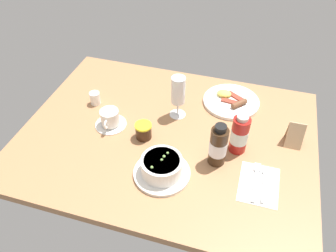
{
  "coord_description": "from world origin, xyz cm",
  "views": [
    {
      "loc": [
        26.53,
        -87.81,
        88.56
      ],
      "look_at": [
        1.23,
        -3.03,
        6.92
      ],
      "focal_mm": 35.8,
      "sensor_mm": 36.0,
      "label": 1
    }
  ],
  "objects_px": {
    "porridge_bowl": "(162,167)",
    "cutlery_setting": "(259,183)",
    "wine_glass": "(178,92)",
    "coffee_cup": "(110,119)",
    "creamer_jug": "(95,98)",
    "sauce_bottle_red": "(239,135)",
    "menu_card": "(295,133)",
    "sauce_bottle_brown": "(218,146)",
    "jam_jar": "(143,131)",
    "breakfast_plate": "(231,101)"
  },
  "relations": [
    {
      "from": "jam_jar",
      "to": "wine_glass",
      "type": "bearing_deg",
      "value": 61.53
    },
    {
      "from": "porridge_bowl",
      "to": "creamer_jug",
      "type": "relative_size",
      "value": 3.25
    },
    {
      "from": "coffee_cup",
      "to": "sauce_bottle_red",
      "type": "distance_m",
      "value": 0.49
    },
    {
      "from": "sauce_bottle_brown",
      "to": "menu_card",
      "type": "height_order",
      "value": "sauce_bottle_brown"
    },
    {
      "from": "coffee_cup",
      "to": "sauce_bottle_red",
      "type": "bearing_deg",
      "value": 1.28
    },
    {
      "from": "porridge_bowl",
      "to": "wine_glass",
      "type": "relative_size",
      "value": 1.07
    },
    {
      "from": "sauce_bottle_brown",
      "to": "breakfast_plate",
      "type": "xyz_separation_m",
      "value": [
        -0.0,
        0.34,
        -0.07
      ]
    },
    {
      "from": "porridge_bowl",
      "to": "coffee_cup",
      "type": "xyz_separation_m",
      "value": [
        -0.27,
        0.18,
        -0.0
      ]
    },
    {
      "from": "sauce_bottle_brown",
      "to": "sauce_bottle_red",
      "type": "bearing_deg",
      "value": 52.09
    },
    {
      "from": "breakfast_plate",
      "to": "creamer_jug",
      "type": "bearing_deg",
      "value": -162.97
    },
    {
      "from": "sauce_bottle_brown",
      "to": "wine_glass",
      "type": "bearing_deg",
      "value": 133.96
    },
    {
      "from": "sauce_bottle_red",
      "to": "menu_card",
      "type": "height_order",
      "value": "sauce_bottle_red"
    },
    {
      "from": "porridge_bowl",
      "to": "sauce_bottle_red",
      "type": "height_order",
      "value": "sauce_bottle_red"
    },
    {
      "from": "cutlery_setting",
      "to": "breakfast_plate",
      "type": "height_order",
      "value": "breakfast_plate"
    },
    {
      "from": "wine_glass",
      "to": "sauce_bottle_red",
      "type": "bearing_deg",
      "value": -25.81
    },
    {
      "from": "cutlery_setting",
      "to": "wine_glass",
      "type": "bearing_deg",
      "value": 143.6
    },
    {
      "from": "wine_glass",
      "to": "jam_jar",
      "type": "height_order",
      "value": "wine_glass"
    },
    {
      "from": "creamer_jug",
      "to": "sauce_bottle_red",
      "type": "xyz_separation_m",
      "value": [
        0.61,
        -0.1,
        0.05
      ]
    },
    {
      "from": "porridge_bowl",
      "to": "sauce_bottle_brown",
      "type": "distance_m",
      "value": 0.2
    },
    {
      "from": "jam_jar",
      "to": "menu_card",
      "type": "distance_m",
      "value": 0.55
    },
    {
      "from": "wine_glass",
      "to": "menu_card",
      "type": "relative_size",
      "value": 1.8
    },
    {
      "from": "wine_glass",
      "to": "sauce_bottle_brown",
      "type": "xyz_separation_m",
      "value": [
        0.2,
        -0.2,
        -0.04
      ]
    },
    {
      "from": "cutlery_setting",
      "to": "sauce_bottle_red",
      "type": "height_order",
      "value": "sauce_bottle_red"
    },
    {
      "from": "sauce_bottle_red",
      "to": "sauce_bottle_brown",
      "type": "height_order",
      "value": "sauce_bottle_brown"
    },
    {
      "from": "porridge_bowl",
      "to": "wine_glass",
      "type": "distance_m",
      "value": 0.32
    },
    {
      "from": "coffee_cup",
      "to": "sauce_bottle_red",
      "type": "relative_size",
      "value": 0.79
    },
    {
      "from": "jam_jar",
      "to": "sauce_bottle_red",
      "type": "relative_size",
      "value": 0.4
    },
    {
      "from": "creamer_jug",
      "to": "menu_card",
      "type": "xyz_separation_m",
      "value": [
        0.8,
        -0.01,
        0.02
      ]
    },
    {
      "from": "porridge_bowl",
      "to": "coffee_cup",
      "type": "bearing_deg",
      "value": 146.17
    },
    {
      "from": "wine_glass",
      "to": "cutlery_setting",
      "type": "bearing_deg",
      "value": -36.4
    },
    {
      "from": "porridge_bowl",
      "to": "breakfast_plate",
      "type": "bearing_deg",
      "value": 70.09
    },
    {
      "from": "porridge_bowl",
      "to": "coffee_cup",
      "type": "distance_m",
      "value": 0.32
    },
    {
      "from": "porridge_bowl",
      "to": "creamer_jug",
      "type": "distance_m",
      "value": 0.48
    },
    {
      "from": "breakfast_plate",
      "to": "menu_card",
      "type": "xyz_separation_m",
      "value": [
        0.25,
        -0.17,
        0.04
      ]
    },
    {
      "from": "cutlery_setting",
      "to": "jam_jar",
      "type": "relative_size",
      "value": 2.73
    },
    {
      "from": "cutlery_setting",
      "to": "coffee_cup",
      "type": "relative_size",
      "value": 1.37
    },
    {
      "from": "coffee_cup",
      "to": "porridge_bowl",
      "type": "bearing_deg",
      "value": -33.83
    },
    {
      "from": "porridge_bowl",
      "to": "menu_card",
      "type": "height_order",
      "value": "menu_card"
    },
    {
      "from": "wine_glass",
      "to": "menu_card",
      "type": "distance_m",
      "value": 0.45
    },
    {
      "from": "sauce_bottle_brown",
      "to": "breakfast_plate",
      "type": "relative_size",
      "value": 0.72
    },
    {
      "from": "creamer_jug",
      "to": "breakfast_plate",
      "type": "relative_size",
      "value": 0.25
    },
    {
      "from": "sauce_bottle_brown",
      "to": "menu_card",
      "type": "bearing_deg",
      "value": 33.57
    },
    {
      "from": "jam_jar",
      "to": "sauce_bottle_brown",
      "type": "relative_size",
      "value": 0.37
    },
    {
      "from": "coffee_cup",
      "to": "wine_glass",
      "type": "height_order",
      "value": "wine_glass"
    },
    {
      "from": "sauce_bottle_brown",
      "to": "breakfast_plate",
      "type": "bearing_deg",
      "value": 90.14
    },
    {
      "from": "porridge_bowl",
      "to": "cutlery_setting",
      "type": "xyz_separation_m",
      "value": [
        0.32,
        0.05,
        -0.03
      ]
    },
    {
      "from": "jam_jar",
      "to": "sauce_bottle_brown",
      "type": "bearing_deg",
      "value": -8.37
    },
    {
      "from": "cutlery_setting",
      "to": "breakfast_plate",
      "type": "relative_size",
      "value": 0.73
    },
    {
      "from": "porridge_bowl",
      "to": "wine_glass",
      "type": "bearing_deg",
      "value": 95.71
    },
    {
      "from": "sauce_bottle_brown",
      "to": "jam_jar",
      "type": "bearing_deg",
      "value": 171.63
    }
  ]
}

